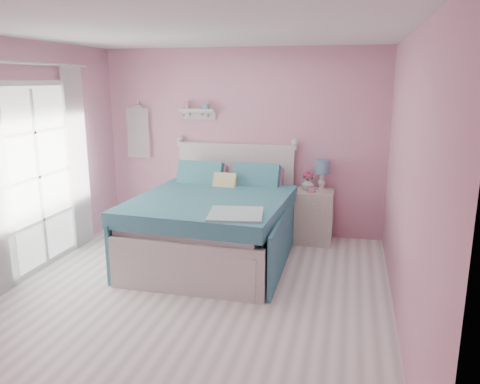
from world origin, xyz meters
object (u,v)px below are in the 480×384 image
at_px(vase, 308,183).
at_px(teacup, 311,190).
at_px(bed, 215,224).
at_px(table_lamp, 322,169).
at_px(nightstand, 314,216).

relative_size(vase, teacup, 1.70).
relative_size(bed, vase, 13.29).
bearing_deg(table_lamp, bed, -142.01).
bearing_deg(vase, bed, -139.28).
bearing_deg(bed, table_lamp, 41.34).
bearing_deg(bed, nightstand, 39.93).
height_order(nightstand, vase, vase).
height_order(bed, nightstand, bed).
distance_m(nightstand, vase, 0.46).
height_order(table_lamp, teacup, table_lamp).
xyz_separation_m(bed, teacup, (1.11, 0.74, 0.33)).
xyz_separation_m(bed, vase, (1.04, 0.90, 0.38)).
relative_size(nightstand, table_lamp, 1.74).
bearing_deg(vase, nightstand, -24.28).
bearing_deg(table_lamp, teacup, -118.54).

